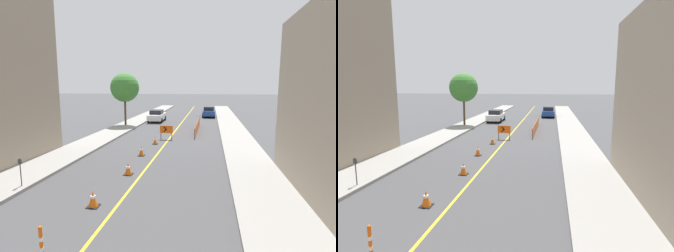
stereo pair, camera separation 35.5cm
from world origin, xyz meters
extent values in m
cube|color=gold|center=(0.00, 31.59, 0.00)|extent=(0.12, 63.18, 0.01)
cube|color=gray|center=(-6.09, 31.59, 0.08)|extent=(2.87, 63.18, 0.16)
cube|color=gray|center=(6.09, 31.59, 0.08)|extent=(2.87, 63.18, 0.16)
cube|color=black|center=(-0.92, 11.74, 0.01)|extent=(0.47, 0.47, 0.03)
cone|color=orange|center=(-0.92, 11.74, 0.34)|extent=(0.38, 0.38, 0.62)
cylinder|color=white|center=(-0.92, 11.74, 0.41)|extent=(0.20, 0.20, 0.10)
cube|color=black|center=(-0.71, 15.64, 0.01)|extent=(0.47, 0.47, 0.03)
cone|color=orange|center=(-0.71, 15.64, 0.34)|extent=(0.38, 0.38, 0.61)
cylinder|color=white|center=(-0.71, 15.64, 0.41)|extent=(0.20, 0.20, 0.10)
cube|color=black|center=(-1.00, 19.52, 0.01)|extent=(0.44, 0.44, 0.03)
cone|color=orange|center=(-1.00, 19.52, 0.35)|extent=(0.35, 0.35, 0.65)
cylinder|color=white|center=(-1.00, 19.52, 0.43)|extent=(0.18, 0.18, 0.10)
cube|color=black|center=(-0.80, 23.18, 0.01)|extent=(0.43, 0.43, 0.03)
cone|color=orange|center=(-0.80, 23.18, 0.34)|extent=(0.34, 0.34, 0.62)
cylinder|color=white|center=(-0.80, 23.18, 0.41)|extent=(0.18, 0.18, 0.10)
cylinder|color=#EF560C|center=(-0.71, 8.22, 0.56)|extent=(0.10, 0.10, 1.06)
cylinder|color=white|center=(-0.71, 8.22, 0.51)|extent=(0.11, 0.11, 0.11)
cylinder|color=white|center=(-0.71, 8.22, 0.80)|extent=(0.11, 0.11, 0.11)
sphere|color=#EF560C|center=(-0.71, 8.22, 1.12)|extent=(0.10, 0.10, 0.10)
cube|color=#EF560C|center=(-0.20, 25.18, 0.93)|extent=(1.16, 0.08, 0.67)
cube|color=black|center=(-0.28, 25.14, 1.03)|extent=(0.33, 0.02, 0.33)
cube|color=black|center=(-0.28, 25.14, 0.84)|extent=(0.33, 0.02, 0.33)
cylinder|color=black|center=(-0.69, 25.18, 0.30)|extent=(0.06, 0.06, 0.59)
cylinder|color=black|center=(0.30, 25.18, 0.30)|extent=(0.06, 0.06, 0.59)
cube|color=#EF560C|center=(2.33, 30.11, 0.49)|extent=(0.11, 8.98, 0.98)
cylinder|color=#262626|center=(2.30, 25.62, 0.49)|extent=(0.05, 0.05, 0.98)
cylinder|color=#262626|center=(2.37, 34.60, 0.49)|extent=(0.05, 0.05, 0.98)
cube|color=silver|center=(-3.38, 36.61, 0.68)|extent=(1.83, 4.31, 0.72)
cube|color=black|center=(-3.38, 36.40, 1.31)|extent=(1.54, 1.94, 0.55)
cylinder|color=black|center=(-4.24, 37.94, 0.32)|extent=(0.22, 0.64, 0.64)
cylinder|color=black|center=(-2.53, 37.94, 0.32)|extent=(0.22, 0.64, 0.64)
cylinder|color=black|center=(-4.24, 35.28, 0.32)|extent=(0.22, 0.64, 0.64)
cylinder|color=black|center=(-2.53, 35.28, 0.32)|extent=(0.22, 0.64, 0.64)
cube|color=navy|center=(3.42, 43.13, 0.68)|extent=(1.87, 4.33, 0.72)
cube|color=black|center=(3.42, 42.91, 1.31)|extent=(1.56, 1.96, 0.55)
cylinder|color=black|center=(2.56, 44.46, 0.32)|extent=(0.23, 0.64, 0.64)
cylinder|color=black|center=(4.27, 44.46, 0.32)|extent=(0.23, 0.64, 0.64)
cylinder|color=black|center=(2.56, 41.79, 0.32)|extent=(0.23, 0.64, 0.64)
cylinder|color=black|center=(4.27, 41.79, 0.32)|extent=(0.23, 0.64, 0.64)
cylinder|color=#4C4C51|center=(-5.01, 12.91, 0.69)|extent=(0.05, 0.05, 1.05)
cube|color=#33383D|center=(-5.01, 12.91, 1.33)|extent=(0.12, 0.10, 0.22)
sphere|color=#33383D|center=(-5.01, 12.91, 1.44)|extent=(0.11, 0.11, 0.11)
cylinder|color=#4C3823|center=(-6.24, 31.99, 1.73)|extent=(0.24, 0.24, 3.14)
sphere|color=#38752D|center=(-6.24, 31.99, 4.56)|extent=(3.34, 3.34, 3.34)
camera|label=1|loc=(3.61, 2.48, 4.81)|focal=28.00mm
camera|label=2|loc=(3.96, 2.54, 4.81)|focal=28.00mm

